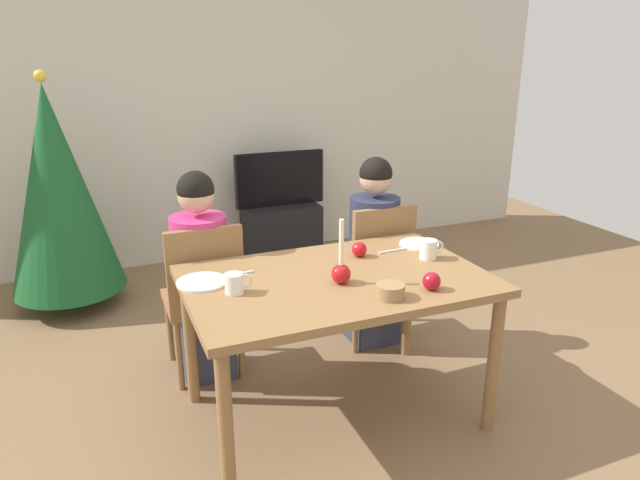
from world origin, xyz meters
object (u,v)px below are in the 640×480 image
(person_left_child, at_px, (202,280))
(plate_right, at_px, (419,244))
(apple_near_candle, at_px, (432,281))
(candle_centerpiece, at_px, (341,270))
(mug_right, at_px, (429,249))
(chair_right, at_px, (375,265))
(mug_left, at_px, (235,284))
(christmas_tree, at_px, (57,191))
(bowl_walnuts, at_px, (390,291))
(chair_left, at_px, (204,292))
(dining_table, at_px, (336,293))
(plate_left, at_px, (202,282))
(tv_stand, at_px, (281,231))
(apple_by_left_plate, at_px, (359,249))
(person_right_child, at_px, (373,255))
(tv, at_px, (280,179))

(person_left_child, bearing_deg, plate_right, -19.51)
(plate_right, distance_m, apple_near_candle, 0.61)
(candle_centerpiece, xyz_separation_m, mug_right, (0.55, 0.12, -0.01))
(mug_right, bearing_deg, chair_right, 89.98)
(person_left_child, relative_size, mug_left, 9.39)
(chair_right, relative_size, candle_centerpiece, 2.97)
(chair_right, bearing_deg, christmas_tree, 143.61)
(chair_right, bearing_deg, bowl_walnuts, -114.60)
(bowl_walnuts, distance_m, apple_near_candle, 0.21)
(chair_left, distance_m, person_left_child, 0.07)
(dining_table, distance_m, apple_near_candle, 0.46)
(chair_left, height_order, person_left_child, person_left_child)
(chair_right, xyz_separation_m, apple_near_candle, (-0.21, -0.90, 0.28))
(dining_table, distance_m, plate_left, 0.62)
(candle_centerpiece, bearing_deg, chair_right, 51.44)
(person_left_child, bearing_deg, tv_stand, 58.68)
(apple_by_left_plate, bearing_deg, tv_stand, 82.51)
(christmas_tree, bearing_deg, dining_table, -57.24)
(tv_stand, height_order, apple_by_left_plate, apple_by_left_plate)
(plate_left, xyz_separation_m, plate_right, (1.20, 0.08, 0.00))
(candle_centerpiece, xyz_separation_m, apple_by_left_plate, (0.23, 0.28, -0.03))
(chair_right, relative_size, mug_right, 6.78)
(chair_right, distance_m, candle_centerpiece, 0.93)
(chair_left, relative_size, christmas_tree, 0.55)
(person_right_child, relative_size, tv, 1.48)
(chair_left, xyz_separation_m, mug_left, (0.03, -0.61, 0.28))
(mug_right, distance_m, bowl_walnuts, 0.54)
(chair_right, relative_size, plate_left, 3.87)
(christmas_tree, bearing_deg, apple_near_candle, -54.81)
(dining_table, relative_size, mug_left, 11.21)
(tv, relative_size, mug_right, 5.95)
(tv_stand, height_order, candle_centerpiece, candle_centerpiece)
(tv, bearing_deg, apple_by_left_plate, -97.49)
(person_left_child, bearing_deg, chair_left, -90.00)
(person_right_child, bearing_deg, dining_table, -129.86)
(chair_left, bearing_deg, candle_centerpiece, -53.70)
(tv_stand, distance_m, bowl_walnuts, 2.68)
(chair_right, bearing_deg, tv, 91.29)
(tv, height_order, mug_left, tv)
(tv, xyz_separation_m, plate_left, (-1.09, -2.14, 0.05))
(tv_stand, distance_m, plate_right, 2.12)
(tv, relative_size, apple_by_left_plate, 10.23)
(candle_centerpiece, relative_size, mug_right, 2.28)
(mug_left, bearing_deg, person_right_child, 32.32)
(apple_near_candle, bearing_deg, candle_centerpiece, 146.96)
(person_right_child, bearing_deg, bowl_walnuts, -113.85)
(dining_table, xyz_separation_m, tv_stand, (0.50, 2.30, -0.43))
(person_left_child, bearing_deg, candle_centerpiece, -54.95)
(plate_left, bearing_deg, candle_centerpiece, -22.27)
(christmas_tree, xyz_separation_m, mug_right, (1.76, -1.86, -0.05))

